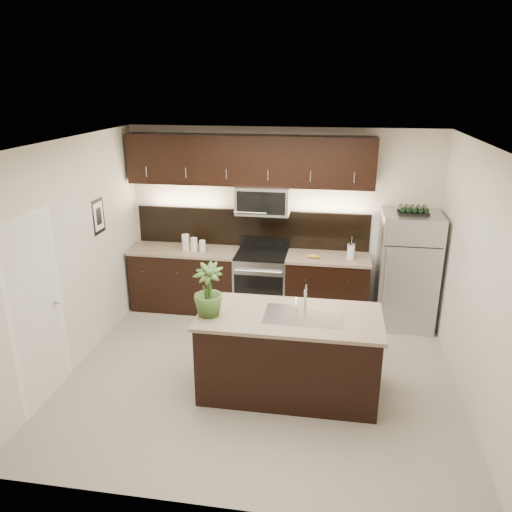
% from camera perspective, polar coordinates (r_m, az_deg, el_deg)
% --- Properties ---
extents(ground, '(4.50, 4.50, 0.00)m').
position_cam_1_polar(ground, '(6.10, 0.58, -13.35)').
color(ground, gray).
rests_on(ground, ground).
extents(room_walls, '(4.52, 4.02, 2.71)m').
position_cam_1_polar(room_walls, '(5.36, -0.60, 1.99)').
color(room_walls, beige).
rests_on(room_walls, ground).
extents(counter_run, '(3.51, 0.65, 0.94)m').
position_cam_1_polar(counter_run, '(7.43, -0.93, -3.00)').
color(counter_run, black).
rests_on(counter_run, ground).
extents(upper_fixtures, '(3.49, 0.40, 1.66)m').
position_cam_1_polar(upper_fixtures, '(7.11, -0.58, 9.99)').
color(upper_fixtures, black).
rests_on(upper_fixtures, counter_run).
extents(island, '(1.96, 0.96, 0.94)m').
position_cam_1_polar(island, '(5.58, 3.77, -11.06)').
color(island, black).
rests_on(island, ground).
extents(sink_faucet, '(0.84, 0.50, 0.28)m').
position_cam_1_polar(sink_faucet, '(5.35, 5.50, -6.64)').
color(sink_faucet, silver).
rests_on(sink_faucet, island).
extents(refrigerator, '(0.79, 0.71, 1.63)m').
position_cam_1_polar(refrigerator, '(7.22, 16.86, -1.60)').
color(refrigerator, '#B2B2B7').
rests_on(refrigerator, ground).
extents(wine_rack, '(0.40, 0.25, 0.10)m').
position_cam_1_polar(wine_rack, '(6.98, 17.54, 5.01)').
color(wine_rack, black).
rests_on(wine_rack, refrigerator).
extents(plant, '(0.35, 0.35, 0.57)m').
position_cam_1_polar(plant, '(5.26, -5.49, -3.89)').
color(plant, '#345120').
rests_on(plant, island).
extents(canisters, '(0.36, 0.12, 0.24)m').
position_cam_1_polar(canisters, '(7.36, -7.33, 1.39)').
color(canisters, silver).
rests_on(canisters, counter_run).
extents(french_press, '(0.11, 0.11, 0.32)m').
position_cam_1_polar(french_press, '(7.08, 10.80, 0.58)').
color(french_press, silver).
rests_on(french_press, counter_run).
extents(bananas, '(0.18, 0.15, 0.05)m').
position_cam_1_polar(bananas, '(7.09, 6.27, 0.04)').
color(bananas, '#C58D1B').
rests_on(bananas, counter_run).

